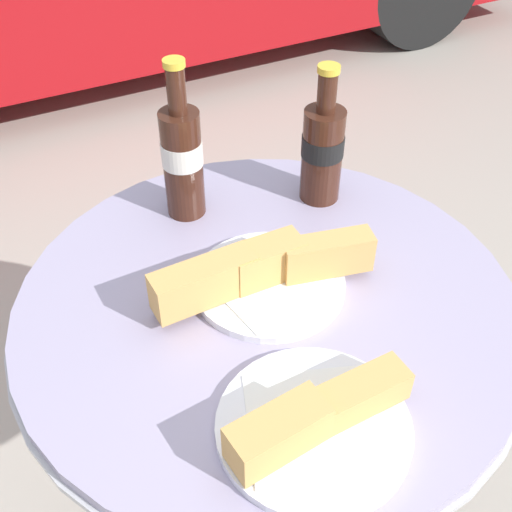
# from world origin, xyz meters

# --- Properties ---
(bistro_table) EXTENTS (0.72, 0.72, 0.73)m
(bistro_table) POSITION_xyz_m (0.00, 0.00, 0.56)
(bistro_table) COLOR #B7B7BC
(bistro_table) RESTS_ON ground_plane
(cola_bottle_left) EXTENTS (0.07, 0.07, 0.23)m
(cola_bottle_left) POSITION_xyz_m (0.19, 0.17, 0.82)
(cola_bottle_left) COLOR #3D1E14
(cola_bottle_left) RESTS_ON bistro_table
(cola_bottle_right) EXTENTS (0.06, 0.06, 0.26)m
(cola_bottle_right) POSITION_xyz_m (-0.02, 0.24, 0.83)
(cola_bottle_right) COLOR #3D1E14
(cola_bottle_right) RESTS_ON bistro_table
(lunch_plate_near) EXTENTS (0.32, 0.22, 0.07)m
(lunch_plate_near) POSITION_xyz_m (0.00, 0.02, 0.76)
(lunch_plate_near) COLOR white
(lunch_plate_near) RESTS_ON bistro_table
(lunch_plate_far) EXTENTS (0.23, 0.23, 0.07)m
(lunch_plate_far) POSITION_xyz_m (-0.05, -0.21, 0.75)
(lunch_plate_far) COLOR white
(lunch_plate_far) RESTS_ON bistro_table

